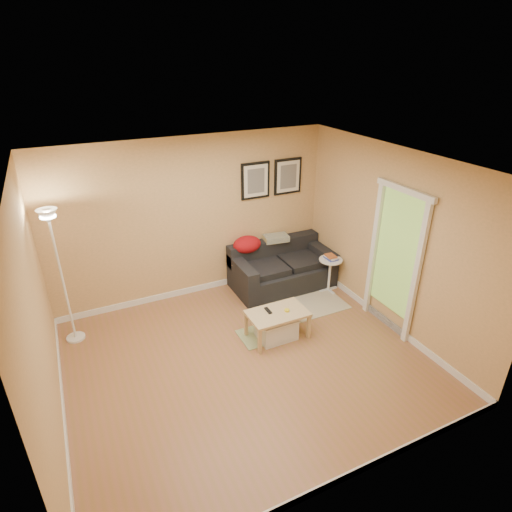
% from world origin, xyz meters
% --- Properties ---
extents(floor, '(4.50, 4.50, 0.00)m').
position_xyz_m(floor, '(0.00, 0.00, 0.00)').
color(floor, '#9B6142').
rests_on(floor, ground).
extents(ceiling, '(4.50, 4.50, 0.00)m').
position_xyz_m(ceiling, '(0.00, 0.00, 2.60)').
color(ceiling, white).
rests_on(ceiling, wall_back).
extents(wall_back, '(4.50, 0.00, 4.50)m').
position_xyz_m(wall_back, '(0.00, 2.00, 1.30)').
color(wall_back, '#DEAA72').
rests_on(wall_back, ground).
extents(wall_front, '(4.50, 0.00, 4.50)m').
position_xyz_m(wall_front, '(0.00, -2.00, 1.30)').
color(wall_front, '#DEAA72').
rests_on(wall_front, ground).
extents(wall_left, '(0.00, 4.00, 4.00)m').
position_xyz_m(wall_left, '(-2.25, 0.00, 1.30)').
color(wall_left, '#DEAA72').
rests_on(wall_left, ground).
extents(wall_right, '(0.00, 4.00, 4.00)m').
position_xyz_m(wall_right, '(2.25, 0.00, 1.30)').
color(wall_right, '#DEAA72').
rests_on(wall_right, ground).
extents(baseboard_back, '(4.50, 0.02, 0.10)m').
position_xyz_m(baseboard_back, '(0.00, 1.99, 0.05)').
color(baseboard_back, white).
rests_on(baseboard_back, ground).
extents(baseboard_front, '(4.50, 0.02, 0.10)m').
position_xyz_m(baseboard_front, '(0.00, -1.99, 0.05)').
color(baseboard_front, white).
rests_on(baseboard_front, ground).
extents(baseboard_left, '(0.02, 4.00, 0.10)m').
position_xyz_m(baseboard_left, '(-2.24, 0.00, 0.05)').
color(baseboard_left, white).
rests_on(baseboard_left, ground).
extents(baseboard_right, '(0.02, 4.00, 0.10)m').
position_xyz_m(baseboard_right, '(2.24, 0.00, 0.05)').
color(baseboard_right, white).
rests_on(baseboard_right, ground).
extents(sofa, '(1.70, 0.90, 0.75)m').
position_xyz_m(sofa, '(1.38, 1.53, 0.38)').
color(sofa, black).
rests_on(sofa, ground).
extents(red_throw, '(0.48, 0.36, 0.28)m').
position_xyz_m(red_throw, '(0.85, 1.83, 0.77)').
color(red_throw, '#B7101B').
rests_on(red_throw, sofa).
extents(plaid_throw, '(0.45, 0.32, 0.10)m').
position_xyz_m(plaid_throw, '(1.40, 1.83, 0.78)').
color(plaid_throw, '#CAC576').
rests_on(plaid_throw, sofa).
extents(framed_print_left, '(0.50, 0.04, 0.60)m').
position_xyz_m(framed_print_left, '(1.08, 1.98, 1.80)').
color(framed_print_left, black).
rests_on(framed_print_left, wall_back).
extents(framed_print_right, '(0.50, 0.04, 0.60)m').
position_xyz_m(framed_print_right, '(1.68, 1.98, 1.80)').
color(framed_print_right, black).
rests_on(framed_print_right, wall_back).
extents(area_rug, '(1.25, 0.85, 0.01)m').
position_xyz_m(area_rug, '(1.42, 0.84, 0.01)').
color(area_rug, '#C1B699').
rests_on(area_rug, ground).
extents(green_runner, '(0.70, 0.50, 0.01)m').
position_xyz_m(green_runner, '(0.46, 0.41, 0.01)').
color(green_runner, '#668C4C').
rests_on(green_runner, ground).
extents(coffee_table, '(0.96, 0.78, 0.42)m').
position_xyz_m(coffee_table, '(0.61, 0.28, 0.21)').
color(coffee_table, tan).
rests_on(coffee_table, ground).
extents(remote_control, '(0.05, 0.16, 0.02)m').
position_xyz_m(remote_control, '(0.50, 0.36, 0.43)').
color(remote_control, black).
rests_on(remote_control, coffee_table).
extents(tape_roll, '(0.07, 0.07, 0.03)m').
position_xyz_m(tape_roll, '(0.74, 0.24, 0.43)').
color(tape_roll, yellow).
rests_on(tape_roll, coffee_table).
extents(storage_bin, '(0.54, 0.40, 0.33)m').
position_xyz_m(storage_bin, '(0.59, 0.26, 0.17)').
color(storage_bin, white).
rests_on(storage_bin, ground).
extents(side_table, '(0.39, 0.39, 0.59)m').
position_xyz_m(side_table, '(2.02, 1.05, 0.30)').
color(side_table, white).
rests_on(side_table, ground).
extents(book_stack, '(0.23, 0.26, 0.07)m').
position_xyz_m(book_stack, '(2.03, 1.06, 0.62)').
color(book_stack, '#3946AB').
rests_on(book_stack, side_table).
extents(floor_lamp, '(0.25, 0.25, 1.96)m').
position_xyz_m(floor_lamp, '(-2.00, 1.48, 0.93)').
color(floor_lamp, white).
rests_on(floor_lamp, ground).
extents(doorway, '(0.12, 1.01, 2.13)m').
position_xyz_m(doorway, '(2.20, -0.15, 1.02)').
color(doorway, white).
rests_on(doorway, ground).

